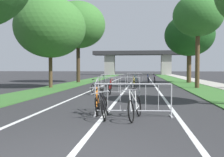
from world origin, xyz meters
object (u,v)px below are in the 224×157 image
(bicycle_purple_3, at_px, (155,79))
(bicycle_black_5, at_px, (104,106))
(bicycle_green_7, at_px, (105,82))
(bicycle_white_4, at_px, (135,107))
(crowd_barrier_nearest, at_px, (133,100))
(bicycle_orange_1, at_px, (97,103))
(bicycle_silver_2, at_px, (96,88))
(bicycle_blue_8, at_px, (148,79))
(crowd_barrier_fourth, at_px, (139,78))
(bicycle_red_9, at_px, (110,88))
(crowd_barrier_second, at_px, (119,86))
(tree_left_pine_far, at_px, (50,28))
(tree_right_oak_mid, at_px, (198,16))
(bicycle_teal_0, at_px, (136,79))
(bicycle_yellow_6, at_px, (134,83))
(crowd_barrier_third, at_px, (115,81))
(tree_left_pine_near, at_px, (78,25))
(tree_right_maple_mid, at_px, (189,35))

(bicycle_purple_3, height_order, bicycle_black_5, bicycle_purple_3)
(bicycle_green_7, bearing_deg, bicycle_white_4, -88.76)
(crowd_barrier_nearest, bearing_deg, bicycle_orange_1, 162.54)
(bicycle_silver_2, height_order, bicycle_black_5, bicycle_silver_2)
(bicycle_silver_2, distance_m, bicycle_blue_8, 13.45)
(crowd_barrier_fourth, relative_size, bicycle_purple_3, 1.46)
(bicycle_green_7, bearing_deg, bicycle_purple_3, 45.16)
(bicycle_purple_3, height_order, bicycle_red_9, bicycle_red_9)
(crowd_barrier_nearest, relative_size, crowd_barrier_second, 1.00)
(tree_left_pine_far, xyz_separation_m, bicycle_silver_2, (4.39, -4.26, -4.35))
(bicycle_silver_2, height_order, bicycle_purple_3, bicycle_purple_3)
(crowd_barrier_fourth, distance_m, bicycle_white_4, 19.89)
(bicycle_purple_3, relative_size, bicycle_red_9, 0.96)
(bicycle_black_5, bearing_deg, tree_right_oak_mid, -116.48)
(crowd_barrier_nearest, xyz_separation_m, bicycle_orange_1, (-1.21, 0.38, -0.18))
(tree_right_oak_mid, height_order, bicycle_red_9, tree_right_oak_mid)
(tree_right_oak_mid, height_order, bicycle_silver_2, tree_right_oak_mid)
(bicycle_teal_0, relative_size, bicycle_purple_3, 0.94)
(tree_right_oak_mid, xyz_separation_m, bicycle_orange_1, (-5.68, -11.78, -5.21))
(bicycle_white_4, relative_size, bicycle_black_5, 1.02)
(tree_left_pine_far, bearing_deg, bicycle_yellow_6, 11.21)
(bicycle_yellow_6, relative_size, bicycle_green_7, 1.04)
(crowd_barrier_second, distance_m, bicycle_teal_0, 13.53)
(crowd_barrier_nearest, relative_size, crowd_barrier_third, 1.00)
(bicycle_green_7, bearing_deg, tree_left_pine_near, 112.36)
(bicycle_orange_1, xyz_separation_m, bicycle_blue_8, (2.15, 19.57, 0.02))
(crowd_barrier_second, relative_size, bicycle_silver_2, 1.45)
(bicycle_white_4, distance_m, bicycle_red_9, 7.74)
(crowd_barrier_third, bearing_deg, bicycle_black_5, -85.41)
(bicycle_orange_1, xyz_separation_m, bicycle_green_7, (-1.67, 12.96, 0.03))
(tree_right_maple_mid, relative_size, crowd_barrier_third, 2.93)
(tree_right_oak_mid, relative_size, bicycle_green_7, 4.36)
(bicycle_orange_1, relative_size, bicycle_red_9, 0.89)
(tree_right_maple_mid, distance_m, bicycle_orange_1, 21.02)
(crowd_barrier_third, xyz_separation_m, bicycle_red_9, (0.28, -5.87, -0.15))
(bicycle_purple_3, height_order, bicycle_green_7, bicycle_green_7)
(tree_left_pine_far, height_order, bicycle_white_4, tree_left_pine_far)
(bicycle_purple_3, bearing_deg, bicycle_yellow_6, -100.02)
(crowd_barrier_second, xyz_separation_m, bicycle_teal_0, (0.64, 13.51, -0.17))
(bicycle_silver_2, bearing_deg, bicycle_orange_1, -71.43)
(crowd_barrier_fourth, distance_m, bicycle_teal_0, 0.67)
(crowd_barrier_second, relative_size, bicycle_orange_1, 1.59)
(bicycle_red_9, bearing_deg, bicycle_black_5, 83.15)
(crowd_barrier_nearest, distance_m, bicycle_white_4, 0.49)
(tree_right_oak_mid, relative_size, bicycle_blue_8, 4.15)
(bicycle_yellow_6, bearing_deg, crowd_barrier_fourth, 79.50)
(tree_left_pine_far, xyz_separation_m, crowd_barrier_nearest, (6.85, -11.21, -4.19))
(tree_left_pine_near, distance_m, bicycle_yellow_6, 10.83)
(bicycle_silver_2, xyz_separation_m, bicycle_blue_8, (3.39, 13.01, -0.00))
(bicycle_black_5, bearing_deg, crowd_barrier_third, -88.81)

